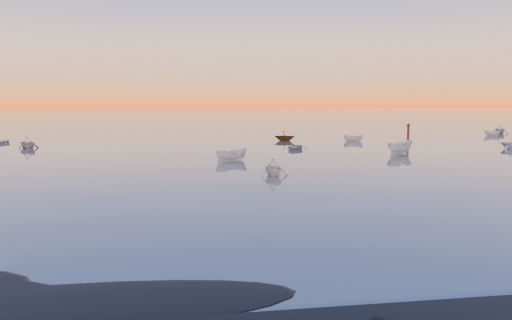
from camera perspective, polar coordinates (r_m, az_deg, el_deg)
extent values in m
plane|color=#6B6359|center=(118.01, -6.79, 3.52)|extent=(600.00, 600.00, 0.00)
imported|color=silver|center=(55.68, -2.82, -0.05)|extent=(2.62, 4.08, 1.31)
cylinder|color=#41110E|center=(78.85, 16.96, 1.71)|extent=(0.97, 0.97, 0.32)
cylinder|color=#41110E|center=(78.75, 16.99, 2.69)|extent=(0.35, 0.35, 2.81)
cone|color=#41110E|center=(78.66, 17.03, 3.91)|extent=(0.65, 0.65, 0.54)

